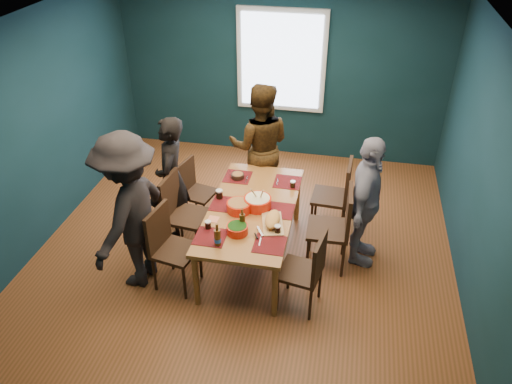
% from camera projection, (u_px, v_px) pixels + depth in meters
% --- Properties ---
extents(room, '(5.01, 5.01, 2.71)m').
position_uv_depth(room, '(251.00, 136.00, 5.77)').
color(room, brown).
rests_on(room, ground).
extents(dining_table, '(0.96, 1.91, 0.73)m').
position_uv_depth(dining_table, '(252.00, 212.00, 5.71)').
color(dining_table, '#98612D').
rests_on(dining_table, floor).
extents(chair_left_far, '(0.47, 0.47, 0.86)m').
position_uv_depth(chair_left_far, '(193.00, 187.00, 6.47)').
color(chair_left_far, '#321F10').
rests_on(chair_left_far, floor).
extents(chair_left_mid, '(0.50, 0.50, 1.01)m').
position_uv_depth(chair_left_mid, '(179.00, 208.00, 5.91)').
color(chair_left_mid, '#321F10').
rests_on(chair_left_mid, floor).
extents(chair_left_near, '(0.51, 0.51, 0.97)m').
position_uv_depth(chair_left_near, '(168.00, 242.00, 5.40)').
color(chair_left_near, '#321F10').
rests_on(chair_left_near, floor).
extents(chair_right_far, '(0.47, 0.47, 0.99)m').
position_uv_depth(chair_right_far, '(338.00, 191.00, 6.24)').
color(chair_right_far, '#321F10').
rests_on(chair_right_far, floor).
extents(chair_right_mid, '(0.48, 0.48, 1.04)m').
position_uv_depth(chair_right_mid, '(337.00, 223.00, 5.63)').
color(chair_right_mid, '#321F10').
rests_on(chair_right_mid, floor).
extents(chair_right_near, '(0.49, 0.49, 0.93)m').
position_uv_depth(chair_right_near, '(309.00, 267.00, 5.10)').
color(chair_right_near, '#321F10').
rests_on(chair_right_near, floor).
extents(person_far_left, '(0.47, 0.64, 1.60)m').
position_uv_depth(person_far_left, '(172.00, 179.00, 6.07)').
color(person_far_left, black).
rests_on(person_far_left, floor).
extents(person_back, '(0.93, 0.77, 1.74)m').
position_uv_depth(person_back, '(260.00, 146.00, 6.64)').
color(person_back, black).
rests_on(person_back, floor).
extents(person_right, '(0.54, 0.99, 1.61)m').
position_uv_depth(person_right, '(365.00, 203.00, 5.62)').
color(person_right, white).
rests_on(person_right, floor).
extents(person_near_left, '(0.86, 1.27, 1.83)m').
position_uv_depth(person_near_left, '(130.00, 212.00, 5.27)').
color(person_near_left, black).
rests_on(person_near_left, floor).
extents(bowl_salad, '(0.28, 0.28, 0.12)m').
position_uv_depth(bowl_salad, '(239.00, 206.00, 5.59)').
color(bowl_salad, red).
rests_on(bowl_salad, dining_table).
extents(bowl_dumpling, '(0.31, 0.31, 0.29)m').
position_uv_depth(bowl_dumpling, '(258.00, 202.00, 5.64)').
color(bowl_dumpling, red).
rests_on(bowl_dumpling, dining_table).
extents(bowl_herbs, '(0.23, 0.23, 0.10)m').
position_uv_depth(bowl_herbs, '(237.00, 229.00, 5.25)').
color(bowl_herbs, red).
rests_on(bowl_herbs, dining_table).
extents(cutting_board, '(0.31, 0.55, 0.12)m').
position_uv_depth(cutting_board, '(272.00, 220.00, 5.37)').
color(cutting_board, tan).
rests_on(cutting_board, dining_table).
extents(small_bowl, '(0.16, 0.16, 0.07)m').
position_uv_depth(small_bowl, '(238.00, 176.00, 6.20)').
color(small_bowl, black).
rests_on(small_bowl, dining_table).
extents(beer_bottle_a, '(0.07, 0.07, 0.27)m').
position_uv_depth(beer_bottle_a, '(217.00, 238.00, 5.06)').
color(beer_bottle_a, '#41250B').
rests_on(beer_bottle_a, dining_table).
extents(beer_bottle_b, '(0.06, 0.06, 0.24)m').
position_uv_depth(beer_bottle_b, '(242.00, 221.00, 5.30)').
color(beer_bottle_b, '#41250B').
rests_on(beer_bottle_b, dining_table).
extents(cola_glass_a, '(0.07, 0.07, 0.10)m').
position_uv_depth(cola_glass_a, '(208.00, 224.00, 5.32)').
color(cola_glass_a, black).
rests_on(cola_glass_a, dining_table).
extents(cola_glass_b, '(0.07, 0.07, 0.10)m').
position_uv_depth(cola_glass_b, '(278.00, 229.00, 5.25)').
color(cola_glass_b, black).
rests_on(cola_glass_b, dining_table).
extents(cola_glass_c, '(0.07, 0.07, 0.09)m').
position_uv_depth(cola_glass_c, '(293.00, 184.00, 6.01)').
color(cola_glass_c, black).
rests_on(cola_glass_c, dining_table).
extents(cola_glass_d, '(0.08, 0.08, 0.11)m').
position_uv_depth(cola_glass_d, '(219.00, 194.00, 5.80)').
color(cola_glass_d, black).
rests_on(cola_glass_d, dining_table).
extents(napkin_a, '(0.15, 0.15, 0.00)m').
position_uv_depth(napkin_a, '(287.00, 212.00, 5.60)').
color(napkin_a, '#E1805E').
rests_on(napkin_a, dining_table).
extents(napkin_b, '(0.13, 0.13, 0.00)m').
position_uv_depth(napkin_b, '(213.00, 219.00, 5.48)').
color(napkin_b, '#E1805E').
rests_on(napkin_b, dining_table).
extents(napkin_c, '(0.17, 0.17, 0.00)m').
position_uv_depth(napkin_c, '(271.00, 249.00, 5.05)').
color(napkin_c, '#E1805E').
rests_on(napkin_c, dining_table).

